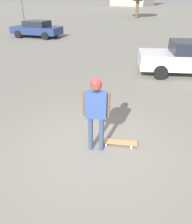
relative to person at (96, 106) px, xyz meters
The scene contains 6 objects.
ground_plane 1.17m from the person, ahead, with size 220.00×220.00×0.00m, color gray.
person is the anchor object (origin of this frame).
skateboard 1.26m from the person, 37.61° to the right, with size 0.58×0.92×0.07m.
car_parked_near 7.18m from the person, ahead, with size 3.73×4.92×1.49m.
car_parked_far 16.67m from the person, 51.69° to the left, with size 2.87×4.57×1.37m.
lamp_post 20.50m from the person, 54.19° to the left, with size 0.28×0.28×4.52m.
Camera 1 is at (-3.51, -2.34, 3.27)m, focal length 35.00 mm.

